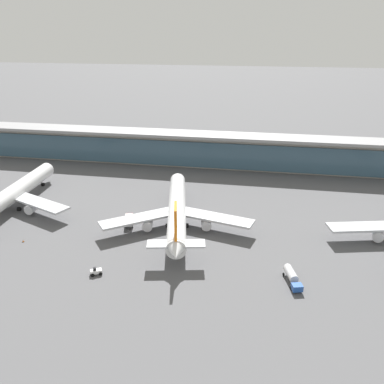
# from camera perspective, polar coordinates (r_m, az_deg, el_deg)

# --- Properties ---
(ground_plane) EXTENTS (1200.00, 1200.00, 0.00)m
(ground_plane) POSITION_cam_1_polar(r_m,az_deg,el_deg) (119.71, -1.64, -6.66)
(ground_plane) COLOR #515154
(airliner_left_stand) EXTENTS (46.78, 60.88, 16.21)m
(airliner_left_stand) POSITION_cam_1_polar(r_m,az_deg,el_deg) (150.47, -24.00, -0.34)
(airliner_left_stand) COLOR white
(airliner_left_stand) RESTS_ON ground
(airliner_centre_stand) EXTENTS (45.87, 60.47, 16.21)m
(airliner_centre_stand) POSITION_cam_1_polar(r_m,az_deg,el_deg) (125.77, -2.12, -2.59)
(airliner_centre_stand) COLOR white
(airliner_centre_stand) RESTS_ON ground
(service_truck_under_wing_blue) EXTENTS (4.55, 8.89, 2.95)m
(service_truck_under_wing_blue) POSITION_cam_1_polar(r_m,az_deg,el_deg) (103.04, 13.84, -11.43)
(service_truck_under_wing_blue) COLOR #234C9E
(service_truck_under_wing_blue) RESTS_ON ground
(service_truck_mid_apron_red) EXTENTS (4.39, 7.65, 3.10)m
(service_truck_mid_apron_red) POSITION_cam_1_polar(r_m,az_deg,el_deg) (129.20, -8.80, -3.83)
(service_truck_mid_apron_red) COLOR #B21E1E
(service_truck_mid_apron_red) RESTS_ON ground
(service_truck_by_tail_white) EXTENTS (3.33, 2.86, 2.05)m
(service_truck_by_tail_white) POSITION_cam_1_polar(r_m,az_deg,el_deg) (106.29, -13.29, -10.78)
(service_truck_by_tail_white) COLOR silver
(service_truck_by_tail_white) RESTS_ON ground
(terminal_building) EXTENTS (249.89, 12.80, 15.20)m
(terminal_building) POSITION_cam_1_polar(r_m,az_deg,el_deg) (179.96, 2.86, 5.96)
(terminal_building) COLOR #9E998E
(terminal_building) RESTS_ON ground
(safety_cone_charlie) EXTENTS (0.62, 0.62, 0.70)m
(safety_cone_charlie) POSITION_cam_1_polar(r_m,az_deg,el_deg) (127.87, -22.57, -6.35)
(safety_cone_charlie) COLOR orange
(safety_cone_charlie) RESTS_ON ground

